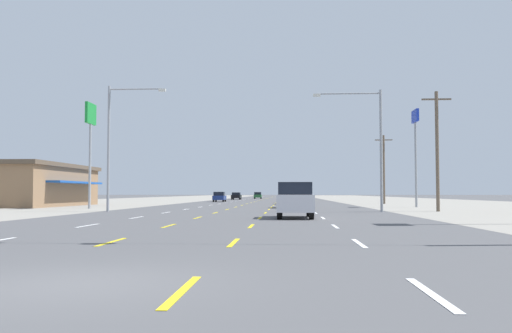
{
  "coord_description": "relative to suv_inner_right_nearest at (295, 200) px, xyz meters",
  "views": [
    {
      "loc": [
        3.25,
        -8.23,
        1.41
      ],
      "look_at": [
        0.45,
        40.85,
        3.79
      ],
      "focal_mm": 37.98,
      "sensor_mm": 36.0,
      "label": 1
    }
  ],
  "objects": [
    {
      "name": "signal_span_wire",
      "position": [
        -3.88,
        -14.78,
        4.39
      ],
      "size": [
        27.47,
        0.52,
        9.44
      ],
      "color": "brown",
      "rests_on": "ground"
    },
    {
      "name": "pole_sign_left_row_1",
      "position": [
        -17.85,
        16.6,
        6.14
      ],
      "size": [
        0.24,
        2.19,
        9.36
      ],
      "color": "gray",
      "rests_on": "ground"
    },
    {
      "name": "lane_markings",
      "position": [
        -3.7,
        82.45,
        -1.02
      ],
      "size": [
        10.64,
        227.6,
        0.01
      ],
      "color": "white",
      "rests_on": "ground"
    },
    {
      "name": "hatchback_inner_left_distant_b",
      "position": [
        -7.19,
        95.64,
        -0.24
      ],
      "size": [
        1.72,
        3.9,
        1.54
      ],
      "color": "#235B2D",
      "rests_on": "ground"
    },
    {
      "name": "storefront_left_row_1",
      "position": [
        -28.18,
        25.38,
        1.21
      ],
      "size": [
        11.72,
        17.31,
        4.43
      ],
      "color": "#8C6B4C",
      "rests_on": "ground"
    },
    {
      "name": "suv_far_right_farthest",
      "position": [
        3.08,
        68.65,
        0.0
      ],
      "size": [
        1.98,
        4.9,
        1.98
      ],
      "color": "#B28C33",
      "rests_on": "ground"
    },
    {
      "name": "streetlight_left_row_0",
      "position": [
        -13.38,
        9.6,
        4.51
      ],
      "size": [
        4.41,
        0.26,
        9.48
      ],
      "color": "gray",
      "rests_on": "ground"
    },
    {
      "name": "sedan_inner_right_midfar",
      "position": [
        -0.06,
        47.27,
        -0.27
      ],
      "size": [
        1.8,
        4.5,
        1.46
      ],
      "color": "red",
      "rests_on": "ground"
    },
    {
      "name": "hatchback_inner_right_farther",
      "position": [
        -0.33,
        67.96,
        -0.24
      ],
      "size": [
        1.72,
        3.9,
        1.54
      ],
      "color": "navy",
      "rests_on": "ground"
    },
    {
      "name": "streetlight_right_row_0",
      "position": [
        5.85,
        9.6,
        4.31
      ],
      "size": [
        5.03,
        0.26,
        8.97
      ],
      "color": "gray",
      "rests_on": "ground"
    },
    {
      "name": "ground_plane",
      "position": [
        -3.7,
        43.95,
        -1.03
      ],
      "size": [
        572.0,
        572.0,
        0.0
      ],
      "primitive_type": "plane",
      "color": "#4C4C4F"
    },
    {
      "name": "utility_pole_right_row_1",
      "position": [
        11.87,
        39.02,
        3.52
      ],
      "size": [
        2.2,
        0.26,
        8.71
      ],
      "color": "brown",
      "rests_on": "ground"
    },
    {
      "name": "suv_inner_right_nearest",
      "position": [
        0.0,
        0.0,
        0.0
      ],
      "size": [
        1.98,
        4.9,
        1.98
      ],
      "color": "silver",
      "rests_on": "ground"
    },
    {
      "name": "lot_apron_left",
      "position": [
        -28.45,
        43.95,
        -1.02
      ],
      "size": [
        28.0,
        440.0,
        0.01
      ],
      "primitive_type": "cube",
      "color": "gray",
      "rests_on": "ground"
    },
    {
      "name": "pole_sign_right_row_1",
      "position": [
        12.11,
        23.07,
        6.03
      ],
      "size": [
        0.24,
        2.19,
        9.5
      ],
      "color": "gray",
      "rests_on": "ground"
    },
    {
      "name": "sedan_inner_right_near",
      "position": [
        -0.35,
        20.19,
        -0.27
      ],
      "size": [
        1.8,
        4.5,
        1.46
      ],
      "color": "#B28C33",
      "rests_on": "ground"
    },
    {
      "name": "utility_pole_right_row_0",
      "position": [
        10.88,
        11.03,
        3.7
      ],
      "size": [
        2.2,
        0.26,
        9.07
      ],
      "color": "brown",
      "rests_on": "ground"
    },
    {
      "name": "sedan_far_left_distant_a",
      "position": [
        -10.68,
        79.26,
        -0.27
      ],
      "size": [
        1.8,
        4.5,
        1.46
      ],
      "color": "black",
      "rests_on": "ground"
    },
    {
      "name": "hatchback_far_left_far",
      "position": [
        -10.84,
        52.86,
        -0.24
      ],
      "size": [
        1.72,
        3.9,
        1.54
      ],
      "color": "navy",
      "rests_on": "ground"
    },
    {
      "name": "lot_apron_right",
      "position": [
        21.05,
        43.95,
        -1.02
      ],
      "size": [
        28.0,
        440.0,
        0.01
      ],
      "primitive_type": "cube",
      "color": "gray",
      "rests_on": "ground"
    },
    {
      "name": "sedan_inner_right_mid",
      "position": [
        -0.38,
        36.73,
        -0.27
      ],
      "size": [
        1.8,
        4.5,
        1.46
      ],
      "color": "#B28C33",
      "rests_on": "ground"
    }
  ]
}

